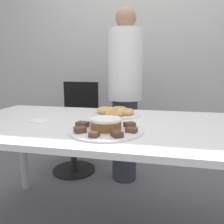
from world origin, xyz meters
TOP-DOWN VIEW (x-y plane):
  - wall_back at (0.00, 1.56)m, footprint 8.00×0.05m
  - table at (0.00, 0.00)m, footprint 1.96×0.91m
  - person_standing at (-0.08, 0.76)m, footprint 0.31×0.31m
  - office_chair_left at (-0.62, 0.87)m, footprint 0.48×0.48m
  - plate_cake at (-0.03, -0.18)m, footprint 0.38×0.38m
  - plate_donuts at (-0.06, 0.22)m, footprint 0.32×0.32m
  - frosted_cake at (-0.03, -0.18)m, footprint 0.16×0.16m
  - lamington_0 at (-0.16, -0.16)m, footprint 0.07×0.06m
  - lamington_1 at (-0.14, -0.26)m, footprint 0.07×0.07m
  - lamington_2 at (-0.05, -0.31)m, footprint 0.04×0.05m
  - lamington_3 at (0.04, -0.29)m, footprint 0.06×0.07m
  - lamington_4 at (0.10, -0.20)m, footprint 0.06×0.05m
  - lamington_5 at (0.08, -0.10)m, footprint 0.07×0.07m
  - lamington_6 at (-0.01, -0.05)m, footprint 0.05×0.06m
  - lamington_7 at (-0.11, -0.07)m, footprint 0.07×0.08m
  - donut_0 at (-0.06, 0.22)m, footprint 0.11×0.11m
  - donut_1 at (0.01, 0.22)m, footprint 0.12×0.12m
  - donut_2 at (-0.06, 0.31)m, footprint 0.11×0.11m
  - donut_3 at (-0.13, 0.22)m, footprint 0.12×0.12m
  - donut_4 at (-0.06, 0.13)m, footprint 0.11×0.11m
  - napkin at (-0.47, -0.06)m, footprint 0.12×0.11m

SIDE VIEW (x-z plane):
  - office_chair_left at x=-0.62m, z-range -0.02..0.90m
  - table at x=0.00m, z-range 0.30..1.04m
  - napkin at x=-0.47m, z-range 0.74..0.75m
  - plate_cake at x=-0.03m, z-range 0.74..0.75m
  - plate_donuts at x=-0.06m, z-range 0.74..0.75m
  - lamington_4 at x=0.10m, z-range 0.75..0.77m
  - lamington_6 at x=-0.01m, z-range 0.75..0.77m
  - lamington_5 at x=0.08m, z-range 0.75..0.78m
  - lamington_2 at x=-0.05m, z-range 0.75..0.78m
  - lamington_3 at x=0.04m, z-range 0.75..0.78m
  - lamington_1 at x=-0.14m, z-range 0.75..0.78m
  - lamington_0 at x=-0.16m, z-range 0.75..0.78m
  - lamington_7 at x=-0.11m, z-range 0.75..0.78m
  - donut_0 at x=-0.06m, z-range 0.75..0.78m
  - donut_2 at x=-0.06m, z-range 0.75..0.78m
  - donut_4 at x=-0.06m, z-range 0.75..0.78m
  - donut_1 at x=0.01m, z-range 0.75..0.79m
  - donut_3 at x=-0.13m, z-range 0.75..0.79m
  - frosted_cake at x=-0.03m, z-range 0.75..0.81m
  - person_standing at x=-0.08m, z-range 0.05..1.62m
  - wall_back at x=0.00m, z-range 0.00..2.60m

